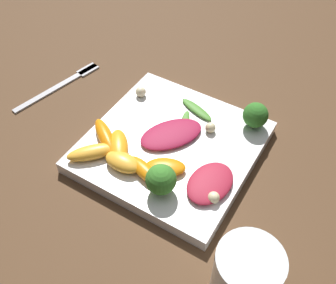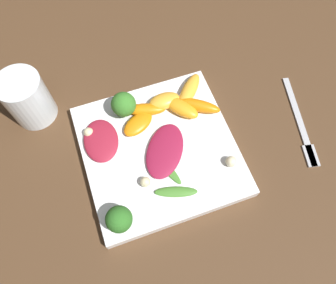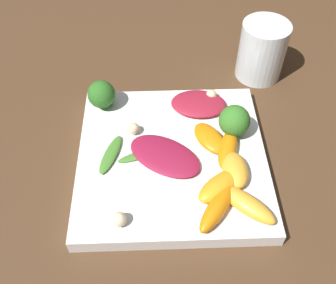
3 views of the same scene
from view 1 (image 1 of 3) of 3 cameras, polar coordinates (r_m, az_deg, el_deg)
name	(u,v)px [view 1 (image 1 of 3)]	position (r m, az deg, el deg)	size (l,w,h in m)	color
ground_plane	(171,151)	(0.63, 0.51, -1.33)	(2.40, 2.40, 0.00)	#4C331E
plate	(172,147)	(0.62, 0.51, -0.68)	(0.25, 0.25, 0.02)	white
drinking_glass	(245,278)	(0.48, 11.12, -18.76)	(0.08, 0.08, 0.09)	white
fork	(66,81)	(0.77, -14.53, 8.54)	(0.06, 0.18, 0.01)	#B2B2B7
radicchio_leaf_0	(210,183)	(0.56, 6.12, -5.93)	(0.07, 0.09, 0.01)	maroon
radicchio_leaf_1	(171,134)	(0.62, 0.47, 1.15)	(0.11, 0.12, 0.01)	maroon
orange_segment_0	(123,162)	(0.58, -6.62, -2.91)	(0.06, 0.03, 0.02)	#FCAD33
orange_segment_1	(165,167)	(0.57, -0.38, -3.66)	(0.07, 0.06, 0.02)	orange
orange_segment_2	(119,146)	(0.60, -7.18, -0.61)	(0.06, 0.07, 0.02)	orange
orange_segment_3	(144,170)	(0.57, -3.55, -4.14)	(0.07, 0.04, 0.02)	orange
orange_segment_4	(93,152)	(0.60, -10.84, -1.45)	(0.07, 0.08, 0.02)	#FCAD33
orange_segment_5	(105,136)	(0.62, -9.10, 0.86)	(0.08, 0.06, 0.02)	orange
broccoli_floret_0	(161,180)	(0.54, -1.03, -5.49)	(0.04, 0.04, 0.05)	#84AD5B
broccoli_floret_1	(255,115)	(0.64, 12.58, 3.80)	(0.04, 0.04, 0.04)	#84AD5B
arugula_sprig_0	(195,109)	(0.66, 3.97, 4.81)	(0.07, 0.04, 0.01)	#47842D
arugula_sprig_1	(184,126)	(0.64, 2.38, 2.33)	(0.04, 0.07, 0.00)	#47842D
macadamia_nut_0	(141,92)	(0.69, -3.98, 7.29)	(0.02, 0.02, 0.02)	beige
macadamia_nut_1	(210,128)	(0.63, 6.17, 2.10)	(0.02, 0.02, 0.02)	beige
macadamia_nut_2	(214,198)	(0.54, 6.64, -8.01)	(0.02, 0.02, 0.02)	beige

